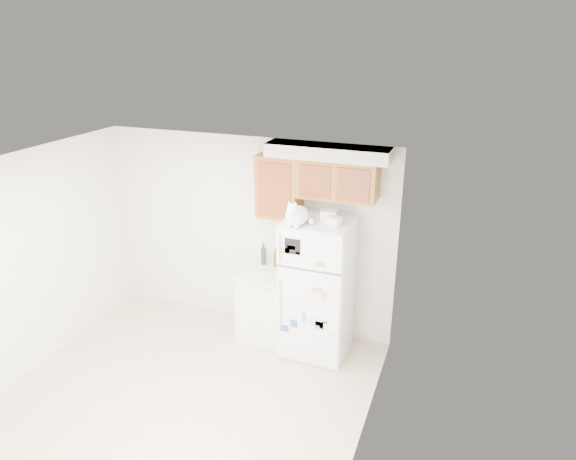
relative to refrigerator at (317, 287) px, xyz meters
The scene contains 9 objects.
ground_plane 2.10m from the refrigerator, 123.38° to the right, with size 3.80×4.00×0.01m, color beige.
room_shell 1.84m from the refrigerator, 124.52° to the right, with size 3.84×4.04×2.52m.
refrigerator is the anchor object (origin of this frame).
base_counter 0.79m from the refrigerator, behind, with size 0.64×0.64×0.92m.
cat 1.01m from the refrigerator, 126.41° to the right, with size 0.30×0.44×0.31m.
storage_box_back 0.91m from the refrigerator, 35.80° to the left, with size 0.18×0.13×0.10m, color white.
storage_box_front 0.92m from the refrigerator, 23.11° to the right, with size 0.15×0.11×0.09m, color white.
bottle_green 0.85m from the refrigerator, 163.05° to the left, with size 0.07×0.07×0.29m, color #19381E, non-canonical shape.
bottle_amber 0.68m from the refrigerator, 159.96° to the left, with size 0.06×0.06×0.26m, color #593814, non-canonical shape.
Camera 1 is at (2.59, -3.56, 3.69)m, focal length 32.00 mm.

